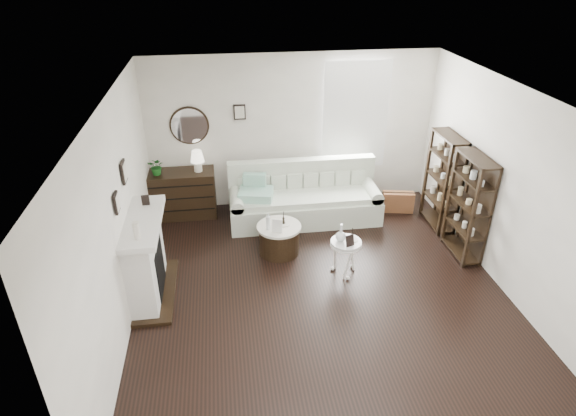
{
  "coord_description": "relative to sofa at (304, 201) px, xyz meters",
  "views": [
    {
      "loc": [
        -1.2,
        -5.17,
        4.2
      ],
      "look_at": [
        -0.35,
        0.8,
        0.91
      ],
      "focal_mm": 30.0,
      "sensor_mm": 36.0,
      "label": 1
    }
  ],
  "objects": [
    {
      "name": "room",
      "position": [
        0.62,
        0.62,
        1.27
      ],
      "size": [
        5.5,
        5.5,
        5.5
      ],
      "color": "black",
      "rests_on": "ground"
    },
    {
      "name": "fireplace",
      "position": [
        -2.42,
        -1.78,
        0.21
      ],
      "size": [
        0.5,
        1.4,
        1.84
      ],
      "color": "silver",
      "rests_on": "ground"
    },
    {
      "name": "shelf_unit_far",
      "position": [
        2.22,
        -0.53,
        0.47
      ],
      "size": [
        0.3,
        0.8,
        1.6
      ],
      "color": "black",
      "rests_on": "ground"
    },
    {
      "name": "shelf_unit_near",
      "position": [
        2.22,
        -1.43,
        0.47
      ],
      "size": [
        0.3,
        0.8,
        1.6
      ],
      "color": "black",
      "rests_on": "ground"
    },
    {
      "name": "sofa",
      "position": [
        0.0,
        0.0,
        0.0
      ],
      "size": [
        2.55,
        0.88,
        0.99
      ],
      "color": "beige",
      "rests_on": "ground"
    },
    {
      "name": "quilt",
      "position": [
        -0.84,
        -0.13,
        0.25
      ],
      "size": [
        0.63,
        0.55,
        0.14
      ],
      "primitive_type": "cube",
      "rotation": [
        0.0,
        0.0,
        -0.21
      ],
      "color": "#289563",
      "rests_on": "sofa"
    },
    {
      "name": "suitcase",
      "position": [
        1.71,
        -0.01,
        -0.15
      ],
      "size": [
        0.57,
        0.29,
        0.37
      ],
      "primitive_type": "cube",
      "rotation": [
        0.0,
        0.0,
        -0.2
      ],
      "color": "brown",
      "rests_on": "ground"
    },
    {
      "name": "dresser",
      "position": [
        -2.13,
        0.39,
        0.08
      ],
      "size": [
        1.24,
        0.53,
        0.83
      ],
      "color": "black",
      "rests_on": "ground"
    },
    {
      "name": "table_lamp",
      "position": [
        -1.77,
        0.39,
        0.68
      ],
      "size": [
        0.27,
        0.27,
        0.37
      ],
      "primitive_type": null,
      "rotation": [
        0.0,
        0.0,
        0.18
      ],
      "color": "white",
      "rests_on": "dresser"
    },
    {
      "name": "potted_plant",
      "position": [
        -2.44,
        0.34,
        0.65
      ],
      "size": [
        0.33,
        0.3,
        0.3
      ],
      "primitive_type": "imported",
      "rotation": [
        0.0,
        0.0,
        -0.31
      ],
      "color": "#175219",
      "rests_on": "dresser"
    },
    {
      "name": "drum_table",
      "position": [
        -0.56,
        -1.02,
        -0.09
      ],
      "size": [
        0.68,
        0.68,
        0.47
      ],
      "rotation": [
        0.0,
        0.0,
        0.42
      ],
      "color": "black",
      "rests_on": "ground"
    },
    {
      "name": "pedestal_table",
      "position": [
        0.31,
        -1.7,
        0.17
      ],
      "size": [
        0.45,
        0.45,
        0.54
      ],
      "rotation": [
        0.0,
        0.0,
        0.06
      ],
      "color": "white",
      "rests_on": "ground"
    },
    {
      "name": "eiffel_drum",
      "position": [
        -0.48,
        -0.98,
        0.24
      ],
      "size": [
        0.14,
        0.14,
        0.2
      ],
      "primitive_type": null,
      "rotation": [
        0.0,
        0.0,
        0.27
      ],
      "color": "black",
      "rests_on": "drum_table"
    },
    {
      "name": "bottle_drum",
      "position": [
        -0.73,
        -1.1,
        0.28
      ],
      "size": [
        0.06,
        0.06,
        0.27
      ],
      "primitive_type": "cylinder",
      "color": "silver",
      "rests_on": "drum_table"
    },
    {
      "name": "card_frame_drum",
      "position": [
        -0.61,
        -1.19,
        0.24
      ],
      "size": [
        0.16,
        0.1,
        0.2
      ],
      "primitive_type": "cube",
      "rotation": [
        -0.21,
        0.0,
        -0.33
      ],
      "color": "silver",
      "rests_on": "drum_table"
    },
    {
      "name": "eiffel_ped",
      "position": [
        0.4,
        -1.67,
        0.3
      ],
      "size": [
        0.12,
        0.12,
        0.17
      ],
      "primitive_type": null,
      "rotation": [
        0.0,
        0.0,
        -0.27
      ],
      "color": "black",
      "rests_on": "pedestal_table"
    },
    {
      "name": "flask_ped",
      "position": [
        0.23,
        -1.68,
        0.35
      ],
      "size": [
        0.15,
        0.15,
        0.27
      ],
      "primitive_type": null,
      "color": "silver",
      "rests_on": "pedestal_table"
    },
    {
      "name": "card_frame_ped",
      "position": [
        0.33,
        -1.81,
        0.3
      ],
      "size": [
        0.13,
        0.09,
        0.16
      ],
      "primitive_type": "cube",
      "rotation": [
        -0.21,
        0.0,
        0.35
      ],
      "color": "black",
      "rests_on": "pedestal_table"
    }
  ]
}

